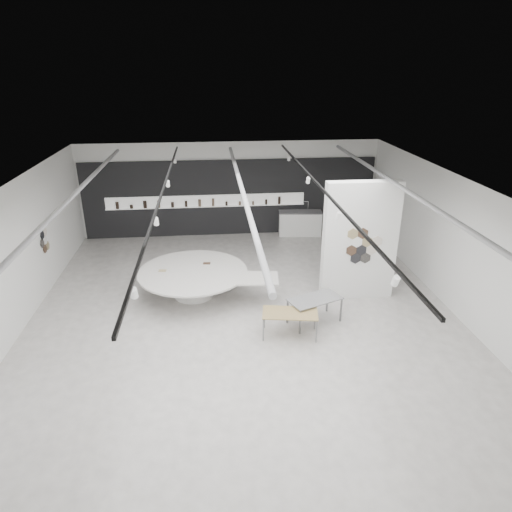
{
  "coord_description": "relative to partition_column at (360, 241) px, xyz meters",
  "views": [
    {
      "loc": [
        -0.81,
        -11.12,
        6.65
      ],
      "look_at": [
        0.45,
        1.2,
        1.38
      ],
      "focal_mm": 32.0,
      "sensor_mm": 36.0,
      "label": 1
    }
  ],
  "objects": [
    {
      "name": "room",
      "position": [
        -3.59,
        -1.0,
        0.27
      ],
      "size": [
        12.02,
        14.02,
        3.82
      ],
      "color": "beige",
      "rests_on": "ground"
    },
    {
      "name": "partition_column",
      "position": [
        0.0,
        0.0,
        0.0
      ],
      "size": [
        2.2,
        0.38,
        3.6
      ],
      "color": "white",
      "rests_on": "ground"
    },
    {
      "name": "sample_table_stone",
      "position": [
        -1.6,
        -1.39,
        -1.13
      ],
      "size": [
        1.59,
        1.21,
        0.74
      ],
      "rotation": [
        0.0,
        0.0,
        0.39
      ],
      "color": "gray",
      "rests_on": "ground"
    },
    {
      "name": "kitchen_counter",
      "position": [
        -0.67,
        5.54,
        -1.3
      ],
      "size": [
        1.82,
        0.86,
        1.39
      ],
      "rotation": [
        0.0,
        0.0,
        -0.1
      ],
      "color": "white",
      "rests_on": "ground"
    },
    {
      "name": "display_island",
      "position": [
        -4.88,
        0.5,
        -1.25
      ],
      "size": [
        4.38,
        3.65,
        0.85
      ],
      "rotation": [
        0.0,
        0.0,
        -0.11
      ],
      "color": "white",
      "rests_on": "ground"
    },
    {
      "name": "back_wall_display",
      "position": [
        -3.58,
        5.94,
        -0.26
      ],
      "size": [
        11.8,
        0.27,
        3.1
      ],
      "color": "black",
      "rests_on": "ground"
    },
    {
      "name": "sample_table_wood",
      "position": [
        -2.38,
        -1.96,
        -1.18
      ],
      "size": [
        1.53,
        0.93,
        0.67
      ],
      "rotation": [
        0.0,
        0.0,
        -0.16
      ],
      "color": "#98804E",
      "rests_on": "ground"
    }
  ]
}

